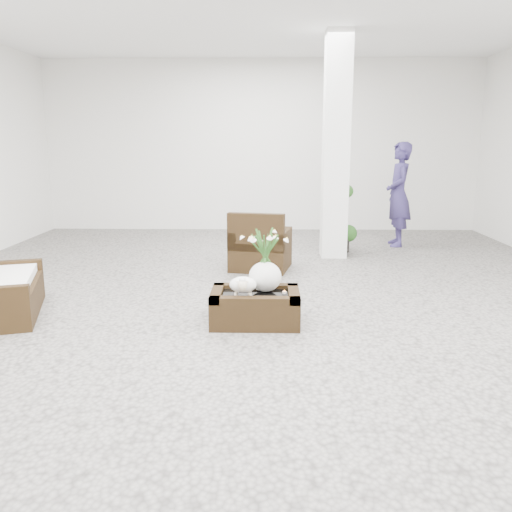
{
  "coord_description": "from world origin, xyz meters",
  "views": [
    {
      "loc": [
        0.12,
        -5.72,
        1.83
      ],
      "look_at": [
        0.0,
        -0.1,
        0.62
      ],
      "focal_mm": 37.09,
      "sensor_mm": 36.0,
      "label": 1
    }
  ],
  "objects_px": {
    "loveseat": "(5,284)",
    "coffee_table": "(255,308)",
    "topiary": "(340,206)",
    "armchair": "(261,240)"
  },
  "relations": [
    {
      "from": "armchair",
      "to": "topiary",
      "type": "relative_size",
      "value": 0.55
    },
    {
      "from": "coffee_table",
      "to": "topiary",
      "type": "height_order",
      "value": "topiary"
    },
    {
      "from": "armchair",
      "to": "coffee_table",
      "type": "bearing_deg",
      "value": 100.86
    },
    {
      "from": "coffee_table",
      "to": "armchair",
      "type": "relative_size",
      "value": 1.04
    },
    {
      "from": "loveseat",
      "to": "armchair",
      "type": "bearing_deg",
      "value": -68.04
    },
    {
      "from": "loveseat",
      "to": "coffee_table",
      "type": "bearing_deg",
      "value": -111.73
    },
    {
      "from": "coffee_table",
      "to": "loveseat",
      "type": "bearing_deg",
      "value": 175.61
    },
    {
      "from": "coffee_table",
      "to": "armchair",
      "type": "xyz_separation_m",
      "value": [
        0.03,
        2.42,
        0.28
      ]
    },
    {
      "from": "topiary",
      "to": "coffee_table",
      "type": "bearing_deg",
      "value": -109.83
    },
    {
      "from": "armchair",
      "to": "loveseat",
      "type": "distance_m",
      "value": 3.5
    }
  ]
}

